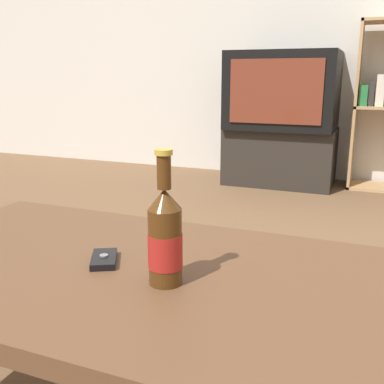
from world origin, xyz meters
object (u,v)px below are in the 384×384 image
cell_phone (105,259)px  television (283,90)px  beer_bottle (165,237)px  tv_stand (280,156)px

cell_phone → television: bearing=64.9°
beer_bottle → cell_phone: size_ratio=2.43×
television → cell_phone: television is taller
tv_stand → television: bearing=-90.0°
television → beer_bottle: bearing=-83.6°
television → beer_bottle: (0.31, -2.74, -0.18)m
tv_stand → cell_phone: 2.71m
tv_stand → beer_bottle: (0.31, -2.74, 0.31)m
tv_stand → television: (0.00, -0.00, 0.50)m
beer_bottle → cell_phone: (-0.16, 0.04, -0.08)m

